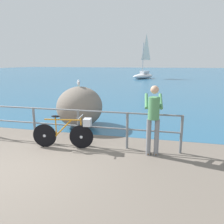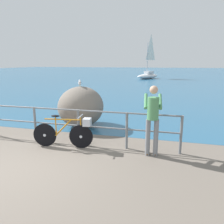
{
  "view_description": "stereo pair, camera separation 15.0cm",
  "coord_description": "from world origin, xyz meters",
  "px_view_note": "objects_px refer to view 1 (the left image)",
  "views": [
    {
      "loc": [
        3.03,
        -3.98,
        2.33
      ],
      "look_at": [
        1.6,
        2.07,
        0.91
      ],
      "focal_mm": 35.32,
      "sensor_mm": 36.0,
      "label": 1
    },
    {
      "loc": [
        3.17,
        -3.94,
        2.33
      ],
      "look_at": [
        1.6,
        2.07,
        0.91
      ],
      "focal_mm": 35.32,
      "sensor_mm": 36.0,
      "label": 2
    }
  ],
  "objects_px": {
    "person_at_railing": "(153,117)",
    "bicycle": "(68,132)",
    "seagull": "(78,83)",
    "sailboat": "(143,74)",
    "breakwater_boulder_main": "(80,107)"
  },
  "relations": [
    {
      "from": "person_at_railing",
      "to": "seagull",
      "type": "height_order",
      "value": "person_at_railing"
    },
    {
      "from": "person_at_railing",
      "to": "sailboat",
      "type": "relative_size",
      "value": 0.29
    },
    {
      "from": "bicycle",
      "to": "sailboat",
      "type": "height_order",
      "value": "sailboat"
    },
    {
      "from": "bicycle",
      "to": "breakwater_boulder_main",
      "type": "xyz_separation_m",
      "value": [
        -0.44,
        2.04,
        0.27
      ]
    },
    {
      "from": "sailboat",
      "to": "seagull",
      "type": "bearing_deg",
      "value": 29.61
    },
    {
      "from": "seagull",
      "to": "sailboat",
      "type": "distance_m",
      "value": 24.52
    },
    {
      "from": "person_at_railing",
      "to": "breakwater_boulder_main",
      "type": "xyz_separation_m",
      "value": [
        -2.73,
        1.98,
        -0.26
      ]
    },
    {
      "from": "seagull",
      "to": "sailboat",
      "type": "height_order",
      "value": "sailboat"
    },
    {
      "from": "person_at_railing",
      "to": "bicycle",
      "type": "bearing_deg",
      "value": 85.17
    },
    {
      "from": "bicycle",
      "to": "breakwater_boulder_main",
      "type": "distance_m",
      "value": 2.1
    },
    {
      "from": "bicycle",
      "to": "seagull",
      "type": "xyz_separation_m",
      "value": [
        -0.46,
        2.04,
        1.14
      ]
    },
    {
      "from": "person_at_railing",
      "to": "seagull",
      "type": "distance_m",
      "value": 3.44
    },
    {
      "from": "person_at_railing",
      "to": "sailboat",
      "type": "distance_m",
      "value": 26.63
    },
    {
      "from": "seagull",
      "to": "sailboat",
      "type": "bearing_deg",
      "value": -22.67
    },
    {
      "from": "breakwater_boulder_main",
      "to": "seagull",
      "type": "xyz_separation_m",
      "value": [
        -0.02,
        -0.0,
        0.87
      ]
    }
  ]
}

